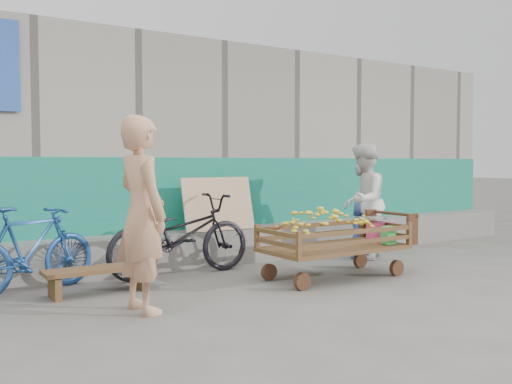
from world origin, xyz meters
TOP-DOWN VIEW (x-y plane):
  - ground at (0.00, 0.00)m, footprint 80.00×80.00m
  - building_wall at (-0.00, 4.05)m, footprint 12.00×3.50m
  - banana_cart at (0.98, 0.76)m, footprint 1.84×0.84m
  - bench at (-1.52, 1.46)m, footprint 1.09×0.33m
  - vendor_man at (-1.40, 0.57)m, footprint 0.48×0.68m
  - woman at (2.20, 1.55)m, footprint 0.98×0.94m
  - child at (2.20, 1.58)m, footprint 0.47×0.40m
  - bicycle_dark at (-0.42, 1.85)m, footprint 1.85×0.71m
  - bicycle_blue at (-2.10, 1.88)m, footprint 1.55×0.87m

SIDE VIEW (x-z plane):
  - ground at x=0.00m, z-range 0.00..0.00m
  - bench at x=-1.52m, z-range 0.06..0.34m
  - child at x=2.20m, z-range 0.00..0.82m
  - bicycle_blue at x=-2.10m, z-range 0.00..0.90m
  - bicycle_dark at x=-0.42m, z-range 0.00..0.96m
  - banana_cart at x=0.98m, z-range 0.14..0.92m
  - woman at x=2.20m, z-range 0.00..1.60m
  - vendor_man at x=-1.40m, z-range 0.00..1.75m
  - building_wall at x=0.00m, z-range -0.03..2.97m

